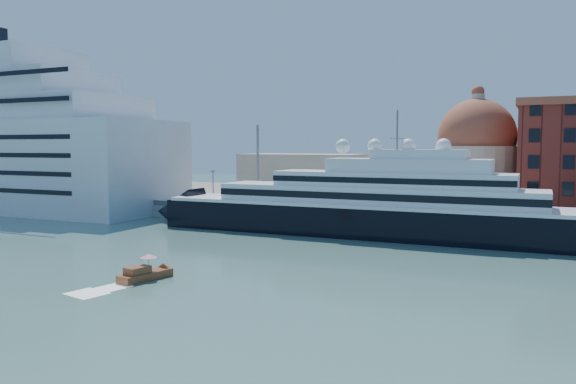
% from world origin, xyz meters
% --- Properties ---
extents(ground, '(400.00, 400.00, 0.00)m').
position_xyz_m(ground, '(0.00, 0.00, 0.00)').
color(ground, '#345A56').
rests_on(ground, ground).
extents(quay, '(180.00, 10.00, 2.50)m').
position_xyz_m(quay, '(0.00, 34.00, 1.25)').
color(quay, gray).
rests_on(quay, ground).
extents(land, '(260.00, 72.00, 2.00)m').
position_xyz_m(land, '(0.00, 75.00, 1.00)').
color(land, slate).
rests_on(land, ground).
extents(quay_fence, '(180.00, 0.10, 1.20)m').
position_xyz_m(quay_fence, '(0.00, 29.50, 3.10)').
color(quay_fence, slate).
rests_on(quay_fence, quay).
extents(superyacht, '(86.90, 12.05, 25.97)m').
position_xyz_m(superyacht, '(4.14, 23.00, 4.48)').
color(superyacht, black).
rests_on(superyacht, ground).
extents(service_barge, '(12.62, 6.51, 2.71)m').
position_xyz_m(service_barge, '(-54.29, 20.44, 0.78)').
color(service_barge, white).
rests_on(service_barge, ground).
extents(water_taxi, '(3.68, 7.12, 3.23)m').
position_xyz_m(water_taxi, '(-7.43, -20.70, 0.77)').
color(water_taxi, brown).
rests_on(water_taxi, ground).
extents(church, '(66.00, 18.00, 25.50)m').
position_xyz_m(church, '(6.39, 57.72, 10.91)').
color(church, beige).
rests_on(church, land).
extents(lamp_posts, '(120.80, 2.40, 18.00)m').
position_xyz_m(lamp_posts, '(-12.67, 32.27, 9.84)').
color(lamp_posts, slate).
rests_on(lamp_posts, quay).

